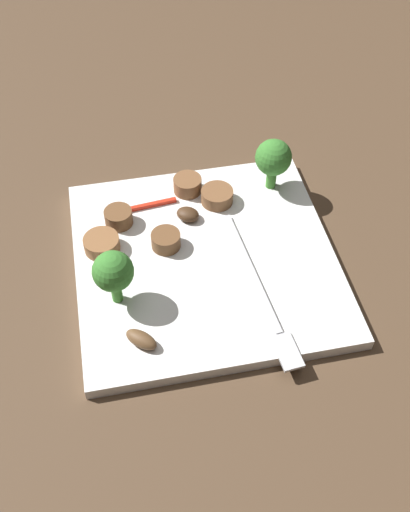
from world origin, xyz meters
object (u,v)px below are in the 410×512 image
object	(u,v)px
plate	(205,260)
broccoli_floret_1	(273,158)
mushroom_0	(141,339)
sausage_slice_0	(166,240)
fork	(263,297)
mushroom_1	(188,214)
pepper_strip_0	(152,205)
sausage_slice_2	(102,244)
broccoli_floret_0	(113,272)
sausage_slice_3	(119,217)
sausage_slice_1	(217,196)
sausage_slice_4	(183,185)

from	to	relation	value
plate	broccoli_floret_1	size ratio (longest dim) A/B	4.26
broccoli_floret_1	mushroom_0	bearing A→B (deg)	-43.31
plate	sausage_slice_0	bearing A→B (deg)	-120.79
fork	broccoli_floret_1	world-z (taller)	broccoli_floret_1
mushroom_1	pepper_strip_0	world-z (taller)	mushroom_1
sausage_slice_2	fork	bearing A→B (deg)	57.10
broccoli_floret_0	sausage_slice_2	world-z (taller)	broccoli_floret_0
plate	mushroom_0	distance (m)	0.11
fork	broccoli_floret_1	bearing A→B (deg)	156.81
plate	sausage_slice_3	world-z (taller)	sausage_slice_3
plate	mushroom_1	distance (m)	0.05
sausage_slice_1	plate	bearing A→B (deg)	-20.68
broccoli_floret_0	pepper_strip_0	distance (m)	0.12
broccoli_floret_1	mushroom_0	distance (m)	0.23
fork	mushroom_1	bearing A→B (deg)	-162.05
pepper_strip_0	broccoli_floret_1	bearing A→B (deg)	92.73
sausage_slice_2	mushroom_0	distance (m)	0.11
broccoli_floret_1	sausage_slice_1	size ratio (longest dim) A/B	1.74
sausage_slice_2	mushroom_1	size ratio (longest dim) A/B	1.47
sausage_slice_2	mushroom_1	xyz separation A→B (m)	(-0.02, 0.09, -0.00)
plate	broccoli_floret_0	world-z (taller)	broccoli_floret_0
sausage_slice_0	sausage_slice_3	distance (m)	0.06
sausage_slice_1	broccoli_floret_1	bearing A→B (deg)	101.14
plate	fork	distance (m)	0.07
sausage_slice_0	fork	bearing A→B (deg)	43.26
broccoli_floret_0	sausage_slice_3	size ratio (longest dim) A/B	2.06
sausage_slice_0	sausage_slice_1	distance (m)	0.08
mushroom_1	pepper_strip_0	distance (m)	0.04
sausage_slice_2	sausage_slice_0	bearing A→B (deg)	82.43
broccoli_floret_1	sausage_slice_1	distance (m)	0.07
sausage_slice_0	sausage_slice_3	size ratio (longest dim) A/B	1.02
fork	sausage_slice_3	xyz separation A→B (m)	(-0.12, -0.12, 0.01)
broccoli_floret_0	mushroom_0	distance (m)	0.06
fork	sausage_slice_1	size ratio (longest dim) A/B	5.52
sausage_slice_2	broccoli_floret_0	bearing A→B (deg)	7.43
sausage_slice_4	pepper_strip_0	size ratio (longest dim) A/B	0.58
sausage_slice_0	mushroom_1	size ratio (longest dim) A/B	1.22
broccoli_floret_1	mushroom_1	distance (m)	0.10
fork	sausage_slice_3	world-z (taller)	sausage_slice_3
sausage_slice_1	sausage_slice_2	size ratio (longest dim) A/B	0.96
plate	sausage_slice_4	size ratio (longest dim) A/B	8.33
sausage_slice_0	broccoli_floret_1	bearing A→B (deg)	117.28
sausage_slice_0	sausage_slice_2	size ratio (longest dim) A/B	0.83
sausage_slice_1	sausage_slice_3	world-z (taller)	sausage_slice_3
pepper_strip_0	fork	bearing A→B (deg)	30.69
broccoli_floret_1	broccoli_floret_0	bearing A→B (deg)	-55.93
fork	sausage_slice_2	world-z (taller)	sausage_slice_2
fork	mushroom_0	size ratio (longest dim) A/B	6.09
mushroom_1	pepper_strip_0	xyz separation A→B (m)	(-0.02, -0.03, -0.00)
sausage_slice_0	pepper_strip_0	world-z (taller)	sausage_slice_0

